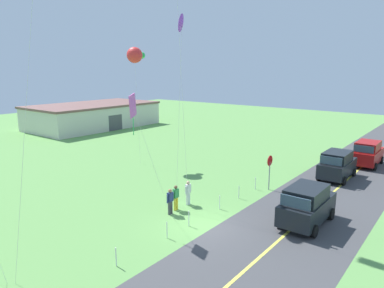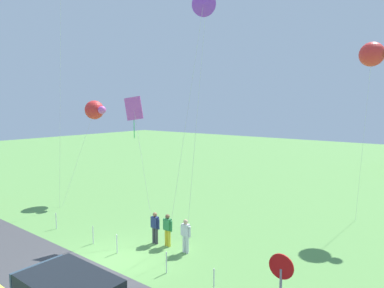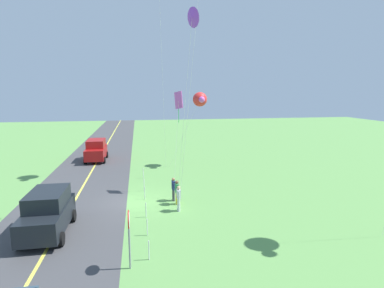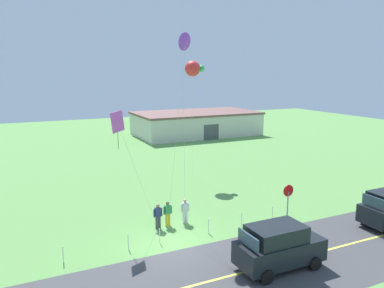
# 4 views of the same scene
# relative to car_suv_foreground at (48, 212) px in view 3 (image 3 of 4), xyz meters

# --- Properties ---
(ground_plane) EXTENTS (120.00, 120.00, 0.10)m
(ground_plane) POSITION_rel_car_suv_foreground_xyz_m (-3.72, 4.35, -1.20)
(ground_plane) COLOR #60994C
(asphalt_road) EXTENTS (120.00, 7.00, 0.00)m
(asphalt_road) POSITION_rel_car_suv_foreground_xyz_m (-3.72, 0.35, -1.15)
(asphalt_road) COLOR #424244
(asphalt_road) RESTS_ON ground
(road_centre_stripe) EXTENTS (120.00, 0.16, 0.00)m
(road_centre_stripe) POSITION_rel_car_suv_foreground_xyz_m (-3.72, 0.35, -1.15)
(road_centre_stripe) COLOR #E5E04C
(road_centre_stripe) RESTS_ON asphalt_road
(car_suv_foreground) EXTENTS (4.40, 2.12, 2.24)m
(car_suv_foreground) POSITION_rel_car_suv_foreground_xyz_m (0.00, 0.00, 0.00)
(car_suv_foreground) COLOR black
(car_suv_foreground) RESTS_ON ground
(car_parked_west_far) EXTENTS (4.40, 2.12, 2.24)m
(car_parked_west_far) POSITION_rel_car_suv_foreground_xyz_m (-17.31, 0.24, 0.00)
(car_parked_west_far) COLOR maroon
(car_parked_west_far) RESTS_ON ground
(stop_sign) EXTENTS (0.76, 0.08, 2.56)m
(stop_sign) POSITION_rel_car_suv_foreground_xyz_m (4.04, 4.25, 0.65)
(stop_sign) COLOR gray
(stop_sign) RESTS_ON ground
(person_adult_near) EXTENTS (0.58, 0.22, 1.60)m
(person_adult_near) POSITION_rel_car_suv_foreground_xyz_m (-1.84, 7.07, -0.29)
(person_adult_near) COLOR silver
(person_adult_near) RESTS_ON ground
(person_adult_companion) EXTENTS (0.58, 0.22, 1.60)m
(person_adult_companion) POSITION_rel_car_suv_foreground_xyz_m (-3.01, 7.12, -0.29)
(person_adult_companion) COLOR yellow
(person_adult_companion) RESTS_ON ground
(person_child_watcher) EXTENTS (0.58, 0.22, 1.60)m
(person_child_watcher) POSITION_rel_car_suv_foreground_xyz_m (-3.71, 6.96, -0.29)
(person_child_watcher) COLOR #3F3F47
(person_child_watcher) RESTS_ON ground
(kite_blue_mid) EXTENTS (2.17, 1.12, 11.89)m
(kite_blue_mid) POSITION_rel_car_suv_foreground_xyz_m (-1.43, 7.84, 10.13)
(kite_blue_mid) COLOR silver
(kite_blue_mid) RESTS_ON ground
(kite_yellow_high) EXTENTS (2.62, 0.95, 7.37)m
(kite_yellow_high) POSITION_rel_car_suv_foreground_xyz_m (-5.82, 7.63, 5.44)
(kite_yellow_high) COLOR silver
(kite_yellow_high) RESTS_ON ground
(kite_pink_drift) EXTENTS (1.90, 3.85, 7.26)m
(kite_pink_drift) POSITION_rel_car_suv_foreground_xyz_m (-13.47, 10.75, 5.40)
(kite_pink_drift) COLOR silver
(kite_pink_drift) RESTS_ON ground
(fence_post_0) EXTENTS (0.05, 0.05, 0.90)m
(fence_post_0) POSITION_rel_car_suv_foreground_xyz_m (-9.53, 5.05, -0.70)
(fence_post_0) COLOR silver
(fence_post_0) RESTS_ON ground
(fence_post_1) EXTENTS (0.05, 0.05, 0.90)m
(fence_post_1) POSITION_rel_car_suv_foreground_xyz_m (-6.14, 5.05, -0.70)
(fence_post_1) COLOR silver
(fence_post_1) RESTS_ON ground
(fence_post_2) EXTENTS (0.05, 0.05, 0.90)m
(fence_post_2) POSITION_rel_car_suv_foreground_xyz_m (-4.32, 5.05, -0.70)
(fence_post_2) COLOR silver
(fence_post_2) RESTS_ON ground
(fence_post_3) EXTENTS (0.05, 0.05, 0.90)m
(fence_post_3) POSITION_rel_car_suv_foreground_xyz_m (-1.22, 5.05, -0.70)
(fence_post_3) COLOR silver
(fence_post_3) RESTS_ON ground
(fence_post_4) EXTENTS (0.05, 0.05, 0.90)m
(fence_post_4) POSITION_rel_car_suv_foreground_xyz_m (1.14, 5.05, -0.70)
(fence_post_4) COLOR silver
(fence_post_4) RESTS_ON ground
(fence_post_5) EXTENTS (0.05, 0.05, 0.90)m
(fence_post_5) POSITION_rel_car_suv_foreground_xyz_m (3.49, 5.05, -0.70)
(fence_post_5) COLOR silver
(fence_post_5) RESTS_ON ground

